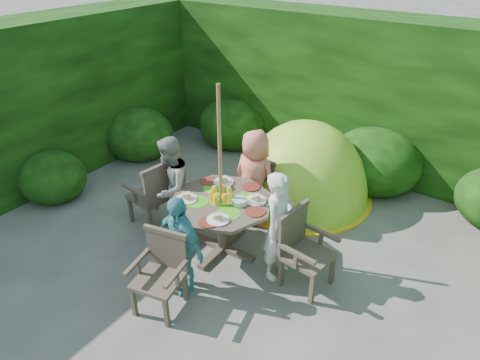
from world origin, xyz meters
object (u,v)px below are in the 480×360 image
Objects in this scene: child_right at (279,226)px; child_back at (255,178)px; parasol_pole at (220,175)px; garden_chair_back at (265,182)px; child_left at (171,187)px; garden_chair_left at (155,193)px; patio_table at (222,208)px; garden_chair_right at (303,248)px; child_front at (180,245)px; garden_chair_front at (161,271)px; dome_tent at (301,196)px.

child_right is 1.13m from child_back.
parasol_pole reaches higher than garden_chair_back.
parasol_pole reaches higher than child_left.
garden_chair_left is 1.56m from garden_chair_back.
garden_chair_back is at bearing 92.82° from parasol_pole.
patio_table is 1.44× the size of garden_chair_left.
child_left reaches higher than garden_chair_right.
patio_table is 0.99× the size of child_back.
parasol_pole is 1.60× the size of child_left.
child_front reaches higher than garden_chair_right.
child_front is at bearing 135.58° from garden_chair_right.
garden_chair_back is 2.21m from garden_chair_front.
child_front is at bearing 26.02° from child_left.
garden_chair_back is at bearing -94.41° from dome_tent.
patio_table is 0.46m from parasol_pole.
garden_chair_front is (0.09, -2.21, -0.01)m from garden_chair_back.
patio_table is at bearing 91.47° from child_right.
patio_table is 1.49× the size of garden_chair_right.
patio_table is 0.80m from child_back.
garden_chair_front is (0.03, -1.11, -0.18)m from patio_table.
child_left is 0.55× the size of dome_tent.
child_right is at bearing 56.58° from child_front.
child_left is at bearing -101.12° from dome_tent.
child_back is at bearing 79.58° from garden_chair_front.
garden_chair_front is at bearing 144.22° from garden_chair_right.
child_right is (0.79, 0.03, 0.04)m from patio_table.
child_front is (0.83, -0.76, -0.08)m from child_left.
patio_table is 0.54× the size of dome_tent.
child_left reaches higher than garden_chair_left.
child_back reaches higher than dome_tent.
child_back reaches higher than garden_chair_back.
patio_table reaches higher than garden_chair_back.
child_right is (0.85, -1.07, 0.21)m from garden_chair_back.
garden_chair_front is at bearing -88.42° from patio_table.
child_left is at bearing 58.81° from garden_chair_back.
child_left is (-1.90, -0.10, 0.20)m from garden_chair_right.
garden_chair_right is 0.97× the size of garden_chair_left.
patio_table is 0.80m from child_front.
child_front is (0.03, -0.80, -0.49)m from parasol_pole.
parasol_pole reaches higher than child_right.
parasol_pole is 0.90m from child_left.
garden_chair_right is at bearing 149.30° from child_back.
garden_chair_back is at bearing 125.27° from child_left.
garden_chair_left reaches higher than garden_chair_back.
child_front is at bearing 136.54° from child_right.
child_right is at bearing 130.74° from garden_chair_back.
garden_chair_front is 1.38m from child_left.
child_left is (-0.83, 1.07, 0.23)m from garden_chair_front.
garden_chair_front is (-1.06, -1.16, -0.03)m from garden_chair_right.
child_left is at bearing -177.43° from patio_table.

